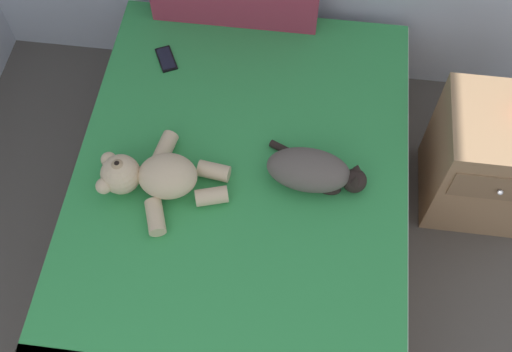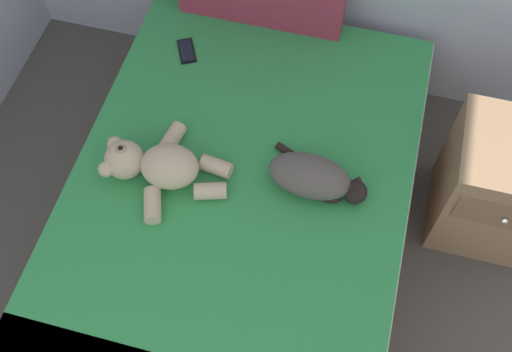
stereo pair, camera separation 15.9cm
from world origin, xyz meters
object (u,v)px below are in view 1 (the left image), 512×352
object	(u,v)px
cat	(313,171)
teddy_bear	(155,176)
nightstand	(486,160)
cell_phone	(166,59)
bed	(239,220)

from	to	relation	value
cat	teddy_bear	size ratio (longest dim) A/B	0.78
cat	teddy_bear	world-z (taller)	teddy_bear
nightstand	cell_phone	bearing A→B (deg)	170.91
bed	cell_phone	xyz separation A→B (m)	(-0.43, 0.66, 0.26)
teddy_bear	cell_phone	bearing A→B (deg)	98.21
bed	cat	world-z (taller)	cat
bed	teddy_bear	xyz separation A→B (m)	(-0.33, -0.01, 0.33)
cell_phone	nightstand	size ratio (longest dim) A/B	0.27
nightstand	teddy_bear	bearing A→B (deg)	-163.29
bed	cell_phone	bearing A→B (deg)	123.07
nightstand	cat	bearing A→B (deg)	-158.01
bed	nightstand	xyz separation A→B (m)	(1.09, 0.41, 0.06)
bed	cat	size ratio (longest dim) A/B	5.05
cat	nightstand	size ratio (longest dim) A/B	0.67
teddy_bear	cell_phone	size ratio (longest dim) A/B	3.25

